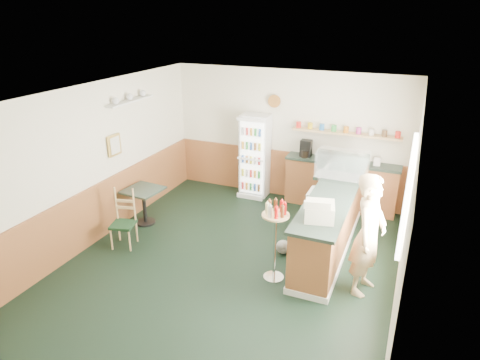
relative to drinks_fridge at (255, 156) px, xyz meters
The scene contains 13 objects.
ground 2.95m from the drinks_fridge, 76.93° to the right, with size 6.00×6.00×0.00m, color black.
room_envelope 2.14m from the drinks_fridge, 78.48° to the right, with size 5.04×6.02×2.72m.
service_counter 2.63m from the drinks_fridge, 39.96° to the right, with size 0.68×3.01×1.01m.
back_counter 1.86m from the drinks_fridge, ahead, with size 2.24×0.42×1.69m.
drinks_fridge is the anchor object (origin of this frame).
display_case 2.22m from the drinks_fridge, 24.98° to the right, with size 0.89×0.47×0.51m.
cash_register 3.27m from the drinks_fridge, 52.53° to the right, with size 0.41×0.43×0.24m, color beige.
shopkeeper 3.73m from the drinks_fridge, 43.91° to the right, with size 0.60×0.43×1.79m, color tan.
condiment_stand 3.15m from the drinks_fridge, 63.46° to the right, with size 0.40×0.40×1.25m.
newspaper_rack 2.28m from the drinks_fridge, 43.97° to the right, with size 0.10×0.48×0.76m.
cafe_table 2.54m from the drinks_fridge, 124.31° to the right, with size 0.69×0.69×0.70m.
cafe_chair 3.12m from the drinks_fridge, 114.03° to the right, with size 0.46×0.46×1.01m.
dog_doorstop 2.60m from the drinks_fridge, 57.88° to the right, with size 0.23×0.30×0.28m.
Camera 1 is at (2.44, -5.32, 3.80)m, focal length 32.00 mm.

